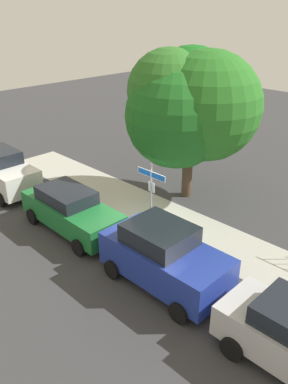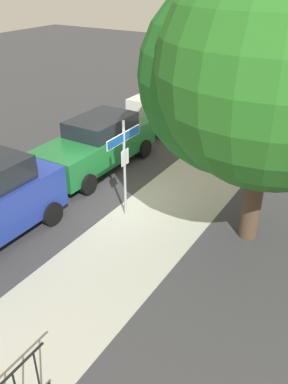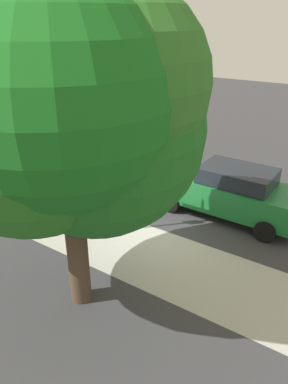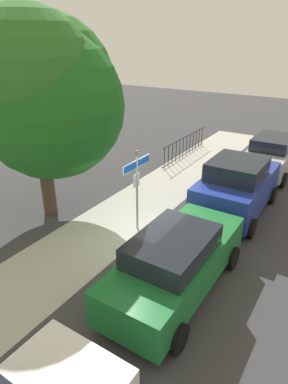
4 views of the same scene
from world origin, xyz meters
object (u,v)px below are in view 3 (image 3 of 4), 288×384
Objects in this scene: shade_tree at (70,112)px; car_blue at (110,158)px; car_silver at (31,140)px; street_sign at (134,175)px; car_green at (229,191)px.

shade_tree reaches higher than car_blue.
car_silver is at bearing -1.84° from car_blue.
shade_tree reaches higher than street_sign.
shade_tree reaches higher than car_silver.
car_blue is at bearing 1.77° from car_green.
car_blue is (2.81, -2.34, -0.80)m from street_sign.
car_green is 1.13× the size of car_blue.
shade_tree is at bearing 146.59° from car_silver.
shade_tree is at bearing 123.15° from car_blue.
car_silver reaches higher than car_green.
shade_tree is 1.42× the size of car_green.
car_green is (-2.02, -2.44, -0.94)m from street_sign.
car_blue is at bearing -56.62° from shade_tree.
street_sign is 0.59× the size of car_silver.
car_silver is (8.28, -5.53, -3.45)m from shade_tree.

